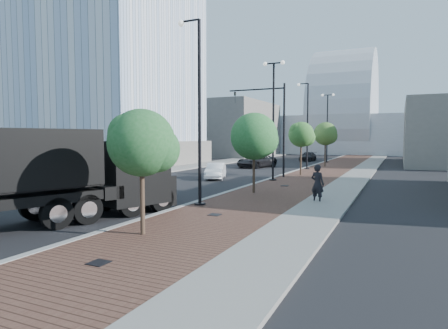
% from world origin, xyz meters
% --- Properties ---
extents(ground, '(220.00, 220.00, 0.00)m').
position_xyz_m(ground, '(0.00, 0.00, 0.00)').
color(ground, black).
extents(sidewalk, '(7.00, 140.00, 0.12)m').
position_xyz_m(sidewalk, '(3.50, 40.00, 0.06)').
color(sidewalk, '#4C2D23').
rests_on(sidewalk, ground).
extents(concrete_strip, '(2.40, 140.00, 0.13)m').
position_xyz_m(concrete_strip, '(6.20, 40.00, 0.07)').
color(concrete_strip, slate).
rests_on(concrete_strip, ground).
extents(curb, '(0.30, 140.00, 0.14)m').
position_xyz_m(curb, '(0.00, 40.00, 0.07)').
color(curb, gray).
rests_on(curb, ground).
extents(west_sidewalk, '(4.00, 140.00, 0.12)m').
position_xyz_m(west_sidewalk, '(-13.00, 40.00, 0.06)').
color(west_sidewalk, slate).
rests_on(west_sidewalk, ground).
extents(dump_truck, '(7.29, 13.91, 3.77)m').
position_xyz_m(dump_truck, '(-2.99, 4.48, 1.59)').
color(dump_truck, black).
rests_on(dump_truck, ground).
extents(white_sedan, '(2.66, 4.26, 1.33)m').
position_xyz_m(white_sedan, '(-4.42, 22.10, 0.66)').
color(white_sedan, white).
rests_on(white_sedan, ground).
extents(dark_car_mid, '(3.87, 5.86, 1.50)m').
position_xyz_m(dark_car_mid, '(-5.49, 35.16, 0.75)').
color(dark_car_mid, black).
rests_on(dark_car_mid, ground).
extents(dark_car_far, '(1.94, 4.53, 1.30)m').
position_xyz_m(dark_car_far, '(-2.85, 50.18, 0.65)').
color(dark_car_far, black).
rests_on(dark_car_far, ground).
extents(pedestrian, '(0.88, 0.73, 2.05)m').
position_xyz_m(pedestrian, '(5.69, 13.51, 1.02)').
color(pedestrian, black).
rests_on(pedestrian, ground).
extents(streetlight_1, '(1.44, 0.56, 9.21)m').
position_xyz_m(streetlight_1, '(0.49, 10.00, 4.34)').
color(streetlight_1, black).
rests_on(streetlight_1, ground).
extents(streetlight_2, '(1.72, 0.56, 9.28)m').
position_xyz_m(streetlight_2, '(0.60, 22.00, 4.82)').
color(streetlight_2, black).
rests_on(streetlight_2, ground).
extents(streetlight_3, '(1.44, 0.56, 9.21)m').
position_xyz_m(streetlight_3, '(0.49, 34.00, 4.34)').
color(streetlight_3, black).
rests_on(streetlight_3, ground).
extents(streetlight_4, '(1.72, 0.56, 9.28)m').
position_xyz_m(streetlight_4, '(0.60, 46.00, 4.82)').
color(streetlight_4, black).
rests_on(streetlight_4, ground).
extents(traffic_mast, '(5.09, 0.20, 8.00)m').
position_xyz_m(traffic_mast, '(-0.30, 25.00, 4.98)').
color(traffic_mast, black).
rests_on(traffic_mast, ground).
extents(tree_0, '(2.35, 2.30, 4.41)m').
position_xyz_m(tree_0, '(1.65, 4.02, 3.25)').
color(tree_0, '#382619').
rests_on(tree_0, ground).
extents(tree_1, '(2.84, 2.84, 4.94)m').
position_xyz_m(tree_1, '(1.65, 15.02, 3.51)').
color(tree_1, '#382619').
rests_on(tree_1, ground).
extents(tree_2, '(2.30, 2.24, 4.84)m').
position_xyz_m(tree_2, '(1.65, 27.02, 3.71)').
color(tree_2, '#382619').
rests_on(tree_2, ground).
extents(tree_3, '(2.70, 2.70, 5.25)m').
position_xyz_m(tree_3, '(1.65, 39.02, 3.88)').
color(tree_3, '#382619').
rests_on(tree_3, ground).
extents(tower_podium, '(19.00, 19.00, 3.00)m').
position_xyz_m(tower_podium, '(-24.00, 32.00, 1.50)').
color(tower_podium, slate).
rests_on(tower_podium, ground).
extents(convention_center, '(50.00, 30.00, 50.00)m').
position_xyz_m(convention_center, '(-2.00, 85.00, 6.00)').
color(convention_center, '#A7ABB1').
rests_on(convention_center, ground).
extents(commercial_block_nw, '(14.00, 20.00, 10.00)m').
position_xyz_m(commercial_block_nw, '(-20.00, 60.00, 5.00)').
color(commercial_block_nw, slate).
rests_on(commercial_block_nw, ground).
extents(utility_cover_0, '(0.50, 0.50, 0.02)m').
position_xyz_m(utility_cover_0, '(2.40, 1.00, 0.13)').
color(utility_cover_0, black).
rests_on(utility_cover_0, sidewalk).
extents(utility_cover_1, '(0.50, 0.50, 0.02)m').
position_xyz_m(utility_cover_1, '(2.40, 8.00, 0.13)').
color(utility_cover_1, black).
rests_on(utility_cover_1, sidewalk).
extents(utility_cover_2, '(0.50, 0.50, 0.02)m').
position_xyz_m(utility_cover_2, '(2.40, 19.00, 0.13)').
color(utility_cover_2, black).
rests_on(utility_cover_2, sidewalk).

